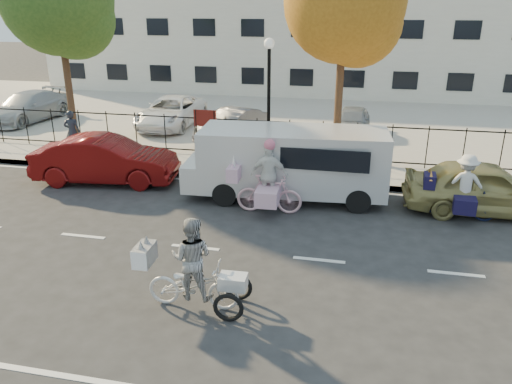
% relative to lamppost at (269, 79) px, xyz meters
% --- Properties ---
extents(ground, '(120.00, 120.00, 0.00)m').
position_rel_lamppost_xyz_m(ground, '(-0.50, -6.80, -3.11)').
color(ground, '#333334').
extents(road_markings, '(60.00, 9.52, 0.01)m').
position_rel_lamppost_xyz_m(road_markings, '(-0.50, -6.80, -3.11)').
color(road_markings, silver).
rests_on(road_markings, ground).
extents(curb, '(60.00, 0.10, 0.15)m').
position_rel_lamppost_xyz_m(curb, '(-0.50, -1.75, -3.04)').
color(curb, '#A8A399').
rests_on(curb, ground).
extents(sidewalk, '(60.00, 2.20, 0.15)m').
position_rel_lamppost_xyz_m(sidewalk, '(-0.50, -0.70, -3.04)').
color(sidewalk, '#A8A399').
rests_on(sidewalk, ground).
extents(parking_lot, '(60.00, 15.60, 0.15)m').
position_rel_lamppost_xyz_m(parking_lot, '(-0.50, 8.20, -3.04)').
color(parking_lot, '#A8A399').
rests_on(parking_lot, ground).
extents(iron_fence, '(58.00, 0.06, 1.50)m').
position_rel_lamppost_xyz_m(iron_fence, '(-0.50, 0.40, -2.21)').
color(iron_fence, black).
rests_on(iron_fence, sidewalk).
extents(building, '(34.00, 10.00, 6.00)m').
position_rel_lamppost_xyz_m(building, '(-0.50, 18.20, -0.11)').
color(building, silver).
rests_on(building, ground).
extents(lamppost, '(0.36, 0.36, 4.33)m').
position_rel_lamppost_xyz_m(lamppost, '(0.00, 0.00, 0.00)').
color(lamppost, black).
rests_on(lamppost, sidewalk).
extents(street_sign, '(0.85, 0.06, 1.80)m').
position_rel_lamppost_xyz_m(street_sign, '(-2.35, 0.00, -1.70)').
color(street_sign, black).
rests_on(street_sign, sidewalk).
extents(zebra_trike, '(2.19, 0.84, 1.88)m').
position_rel_lamppost_xyz_m(zebra_trike, '(0.29, -9.19, -2.39)').
color(zebra_trike, silver).
rests_on(zebra_trike, ground).
extents(unicorn_bike, '(2.11, 1.47, 2.13)m').
position_rel_lamppost_xyz_m(unicorn_bike, '(0.81, -4.28, -2.32)').
color(unicorn_bike, beige).
rests_on(unicorn_bike, ground).
extents(bull_bike, '(1.99, 1.36, 1.83)m').
position_rel_lamppost_xyz_m(bull_bike, '(6.05, -3.60, -2.38)').
color(bull_bike, black).
rests_on(bull_bike, ground).
extents(white_van, '(6.09, 2.42, 2.12)m').
position_rel_lamppost_xyz_m(white_van, '(1.21, -3.00, -1.94)').
color(white_van, silver).
rests_on(white_van, ground).
extents(red_sedan, '(4.79, 2.16, 1.53)m').
position_rel_lamppost_xyz_m(red_sedan, '(-4.87, -2.87, -2.35)').
color(red_sedan, '#5C0A0A').
rests_on(red_sedan, ground).
extents(gold_sedan, '(4.42, 1.90, 1.49)m').
position_rel_lamppost_xyz_m(gold_sedan, '(6.72, -3.00, -2.37)').
color(gold_sedan, '#A19657').
rests_on(gold_sedan, ground).
extents(pedestrian, '(0.67, 0.52, 1.64)m').
position_rel_lamppost_xyz_m(pedestrian, '(-7.56, -0.37, -2.14)').
color(pedestrian, black).
rests_on(pedestrian, sidewalk).
extents(lot_car_a, '(2.42, 4.97, 1.39)m').
position_rel_lamppost_xyz_m(lot_car_a, '(-12.70, 4.17, -2.27)').
color(lot_car_a, '#AEB3B6').
rests_on(lot_car_a, parking_lot).
extents(lot_car_b, '(2.23, 4.84, 1.34)m').
position_rel_lamppost_xyz_m(lot_car_b, '(-5.48, 4.57, -2.29)').
color(lot_car_b, white).
rests_on(lot_car_b, parking_lot).
extents(lot_car_c, '(2.54, 4.02, 1.25)m').
position_rel_lamppost_xyz_m(lot_car_c, '(-2.11, 2.91, -2.34)').
color(lot_car_c, '#54565D').
rests_on(lot_car_c, parking_lot).
extents(lot_car_d, '(1.58, 3.61, 1.21)m').
position_rel_lamppost_xyz_m(lot_car_d, '(2.84, 4.68, -2.36)').
color(lot_car_d, '#919598').
rests_on(lot_car_d, parking_lot).
extents(tree_west, '(4.30, 4.30, 7.89)m').
position_rel_lamppost_xyz_m(tree_west, '(-8.34, 1.29, 2.41)').
color(tree_west, '#442D1D').
rests_on(tree_west, ground).
extents(tree_mid, '(4.22, 4.22, 7.73)m').
position_rel_lamppost_xyz_m(tree_mid, '(2.48, 1.46, 2.30)').
color(tree_mid, '#442D1D').
rests_on(tree_mid, ground).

